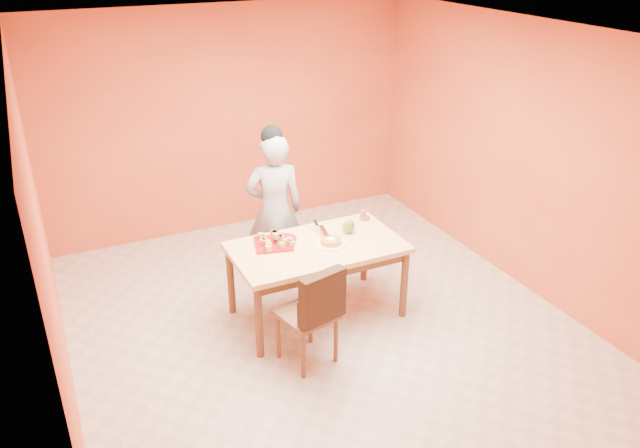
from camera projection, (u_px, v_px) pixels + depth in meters
name	position (u px, v px, depth m)	size (l,w,h in m)	color
floor	(321.00, 322.00, 6.01)	(5.00, 5.00, 0.00)	beige
ceiling	(321.00, 33.00, 4.85)	(5.00, 5.00, 0.00)	white
wall_back	(231.00, 121.00, 7.47)	(4.50, 4.50, 0.00)	orange
wall_left	(43.00, 244.00, 4.56)	(5.00, 5.00, 0.00)	orange
wall_right	(521.00, 157.00, 6.30)	(5.00, 5.00, 0.00)	orange
dining_table	(317.00, 254.00, 5.86)	(1.60, 0.90, 0.76)	#DEC174
dining_chair	(308.00, 313.00, 5.27)	(0.54, 0.60, 0.96)	brown
pastry_pile	(273.00, 238.00, 5.80)	(0.31, 0.31, 0.10)	tan
person	(274.00, 210.00, 6.40)	(0.60, 0.39, 1.64)	#959598
pastry_platter	(273.00, 244.00, 5.83)	(0.34, 0.34, 0.02)	maroon
red_dinner_plate	(283.00, 240.00, 5.91)	(0.26, 0.26, 0.02)	maroon
white_cake_plate	(331.00, 244.00, 5.84)	(0.29, 0.29, 0.01)	silver
sponge_cake	(331.00, 241.00, 5.83)	(0.19, 0.19, 0.04)	orange
cake_server	(324.00, 231.00, 5.96)	(0.05, 0.24, 0.01)	silver
egg_ornament	(349.00, 226.00, 6.02)	(0.12, 0.10, 0.15)	olive
magenta_glass	(363.00, 214.00, 6.34)	(0.06, 0.06, 0.09)	#C41D6F
checker_tin	(364.00, 218.00, 6.33)	(0.10, 0.10, 0.03)	#3A2210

